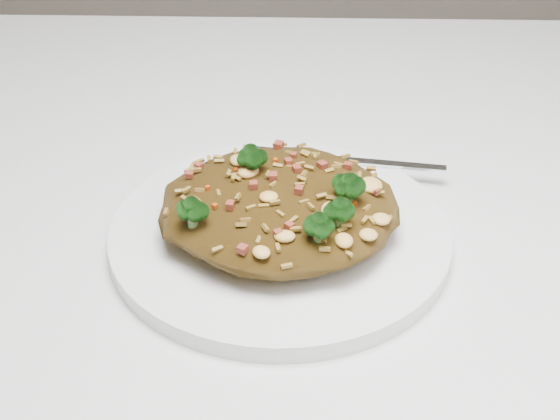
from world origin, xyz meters
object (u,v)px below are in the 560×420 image
(dining_table, at_px, (364,282))
(fork, at_px, (358,161))
(fried_rice, at_px, (280,198))
(plate, at_px, (280,234))

(dining_table, xyz_separation_m, fork, (-0.01, 0.03, 0.11))
(fork, bearing_deg, dining_table, -64.82)
(dining_table, xyz_separation_m, fried_rice, (-0.07, -0.06, 0.13))
(dining_table, relative_size, fried_rice, 6.81)
(plate, xyz_separation_m, fried_rice, (0.00, -0.00, 0.03))
(dining_table, relative_size, plate, 4.70)
(plate, bearing_deg, fried_rice, -74.13)
(plate, relative_size, fork, 1.57)
(dining_table, xyz_separation_m, plate, (-0.07, -0.06, 0.10))
(plate, height_order, fork, fork)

